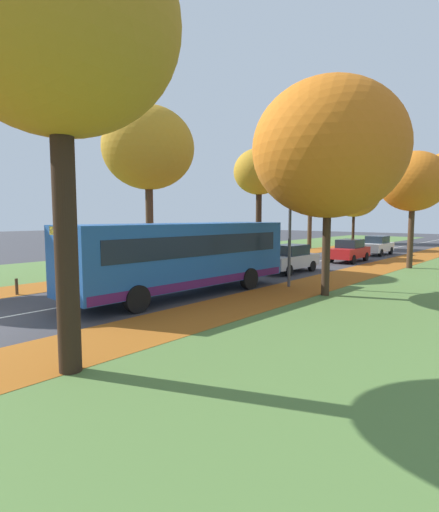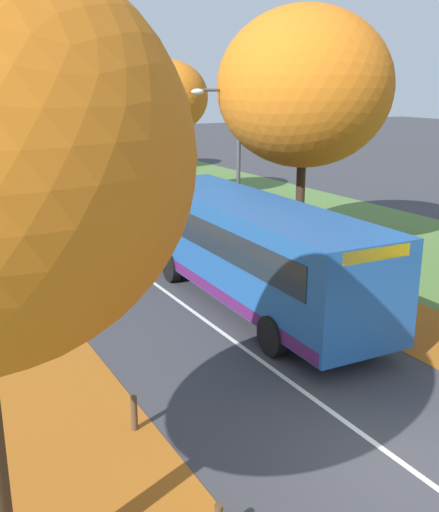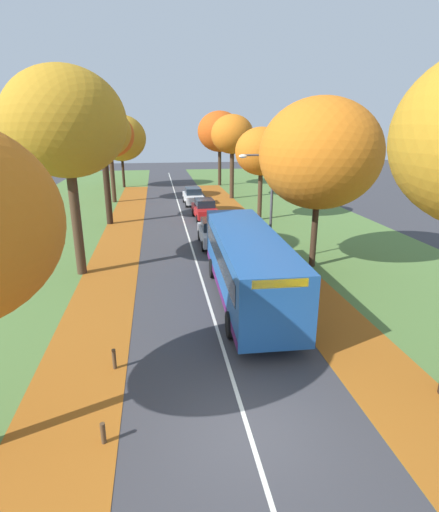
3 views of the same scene
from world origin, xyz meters
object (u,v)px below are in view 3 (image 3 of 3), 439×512
object	(u,v)px
tree_right_far	(232,135)
car_silver_lead	(213,232)
tree_right_mid	(261,152)
car_white_third_in_line	(193,196)
car_red_following	(205,209)
tree_left_distant	(121,138)
bollard_third	(114,359)
bollard_second	(103,433)
tree_left_near	(65,123)
tree_left_mid	(102,133)
tree_left_far	(109,135)
bus	(247,263)
tree_right_near	(320,154)
tree_right_distant	(220,132)
streetlamp_right	(266,197)

from	to	relation	value
tree_right_far	car_silver_lead	size ratio (longest dim) A/B	2.02
tree_right_mid	car_white_third_in_line	bearing A→B (deg)	122.29
car_red_following	car_white_third_in_line	bearing A→B (deg)	93.16
tree_left_distant	tree_right_mid	bearing A→B (deg)	-59.17
bollard_third	car_white_third_in_line	world-z (taller)	car_white_third_in_line
tree_right_far	bollard_second	world-z (taller)	tree_right_far
tree_left_near	tree_left_mid	xyz separation A→B (m)	(0.27, 11.29, -0.54)
bollard_second	car_red_following	distance (m)	24.79
tree_left_near	tree_left_far	world-z (taller)	tree_left_near
bus	car_red_following	distance (m)	16.47
tree_right_near	tree_left_distant	bearing A→B (deg)	110.86
tree_right_near	car_red_following	bearing A→B (deg)	109.13
tree_left_near	car_red_following	distance (m)	15.74
tree_right_mid	tree_right_distant	distance (m)	20.69
tree_left_far	car_silver_lead	distance (m)	19.38
tree_right_mid	car_red_following	distance (m)	6.45
car_silver_lead	car_white_third_in_line	size ratio (longest dim) A/B	1.00
car_white_third_in_line	bus	bearing A→B (deg)	-89.39
tree_right_far	tree_right_distant	world-z (taller)	tree_right_distant
bollard_second	bollard_third	xyz separation A→B (m)	(-0.03, 3.15, 0.06)
tree_right_mid	car_red_following	bearing A→B (deg)	167.45
tree_left_distant	tree_right_far	world-z (taller)	tree_left_distant
tree_left_near	bollard_second	distance (m)	14.42
tree_left_mid	tree_right_distant	size ratio (longest dim) A/B	0.96
tree_left_mid	tree_left_distant	xyz separation A→B (m)	(-0.33, 20.31, -0.90)
tree_left_distant	tree_right_distant	size ratio (longest dim) A/B	0.95
tree_left_mid	car_white_third_in_line	size ratio (longest dim) A/B	2.09
tree_left_far	bus	xyz separation A→B (m)	(8.04, -25.59, -4.81)
bollard_second	bollard_third	distance (m)	3.16
tree_left_far	tree_right_far	distance (m)	12.19
tree_right_distant	bus	world-z (taller)	tree_right_distant
bollard_second	car_red_following	bearing A→B (deg)	77.54
bus	streetlamp_right	bearing A→B (deg)	66.50
tree_right_near	bus	distance (m)	7.27
car_silver_lead	bollard_second	bearing A→B (deg)	-106.80
tree_right_mid	streetlamp_right	distance (m)	11.34
tree_right_far	bollard_second	distance (m)	35.58
tree_right_mid	bus	xyz separation A→B (m)	(-4.51, -15.47, -3.72)
tree_left_near	tree_left_far	bearing A→B (deg)	90.78
tree_right_near	car_red_following	size ratio (longest dim) A/B	2.05
tree_right_mid	tree_right_far	distance (m)	10.59
tree_left_mid	tree_left_distant	bearing A→B (deg)	90.94
tree_left_mid	car_white_third_in_line	xyz separation A→B (m)	(7.24, 7.18, -6.07)
tree_right_mid	streetlamp_right	size ratio (longest dim) A/B	1.22
tree_left_far	tree_right_mid	xyz separation A→B (m)	(12.55, -10.12, -1.08)
tree_left_mid	tree_right_near	distance (m)	17.01
tree_left_near	bus	distance (m)	10.64
tree_left_near	tree_right_distant	distance (m)	33.87
bollard_third	tree_left_far	bearing A→B (deg)	95.26
streetlamp_right	car_silver_lead	xyz separation A→B (m)	(-2.21, 4.23, -2.92)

